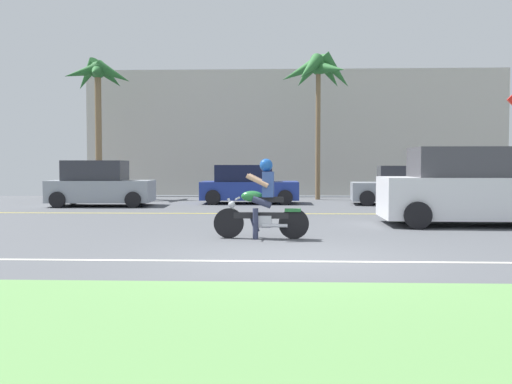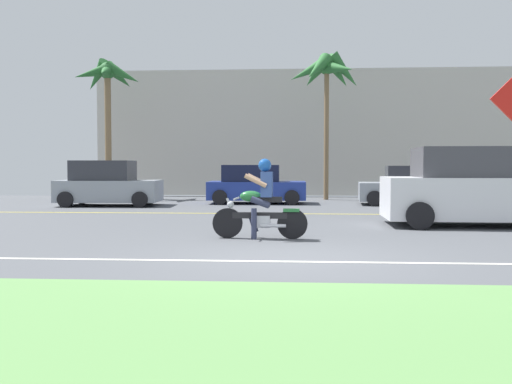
# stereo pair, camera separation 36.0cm
# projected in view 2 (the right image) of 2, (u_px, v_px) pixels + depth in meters

# --- Properties ---
(ground) EXTENTS (56.00, 30.00, 0.04)m
(ground) POSITION_uv_depth(u_px,v_px,m) (291.00, 236.00, 12.22)
(ground) COLOR #4C4F54
(grass_median) EXTENTS (56.00, 3.80, 0.06)m
(grass_median) POSITION_uv_depth(u_px,v_px,m) (285.00, 329.00, 5.14)
(grass_median) COLOR #5B8C4C
(grass_median) RESTS_ON ground
(lane_line_near) EXTENTS (50.40, 0.12, 0.01)m
(lane_line_near) POSITION_uv_depth(u_px,v_px,m) (289.00, 261.00, 8.89)
(lane_line_near) COLOR silver
(lane_line_near) RESTS_ON ground
(lane_line_far) EXTENTS (50.40, 0.12, 0.01)m
(lane_line_far) POSITION_uv_depth(u_px,v_px,m) (293.00, 214.00, 17.58)
(lane_line_far) COLOR yellow
(lane_line_far) RESTS_ON ground
(motorcyclist) EXTENTS (1.93, 0.63, 1.61)m
(motorcyclist) POSITION_uv_depth(u_px,v_px,m) (261.00, 205.00, 11.67)
(motorcyclist) COLOR black
(motorcyclist) RESTS_ON ground
(suv_nearby) EXTENTS (4.96, 2.24, 1.92)m
(suv_nearby) POSITION_uv_depth(u_px,v_px,m) (485.00, 188.00, 14.09)
(suv_nearby) COLOR silver
(suv_nearby) RESTS_ON ground
(parked_car_0) EXTENTS (3.71, 2.19, 1.64)m
(parked_car_0) POSITION_uv_depth(u_px,v_px,m) (108.00, 185.00, 21.08)
(parked_car_0) COLOR #8C939E
(parked_car_0) RESTS_ON ground
(parked_car_1) EXTENTS (3.75, 2.02, 1.48)m
(parked_car_1) POSITION_uv_depth(u_px,v_px,m) (255.00, 185.00, 22.35)
(parked_car_1) COLOR navy
(parked_car_1) RESTS_ON ground
(parked_car_2) EXTENTS (3.85, 2.23, 1.46)m
(parked_car_2) POSITION_uv_depth(u_px,v_px,m) (412.00, 187.00, 21.47)
(parked_car_2) COLOR #8C939E
(parked_car_2) RESTS_ON ground
(palm_tree_0) EXTENTS (2.98, 3.12, 6.25)m
(palm_tree_0) POSITION_uv_depth(u_px,v_px,m) (107.00, 82.00, 25.66)
(palm_tree_0) COLOR brown
(palm_tree_0) RESTS_ON ground
(palm_tree_1) EXTENTS (3.25, 3.06, 6.32)m
(palm_tree_1) POSITION_uv_depth(u_px,v_px,m) (327.00, 74.00, 24.58)
(palm_tree_1) COLOR brown
(palm_tree_1) RESTS_ON ground
(building_far) EXTENTS (20.45, 4.00, 6.12)m
(building_far) POSITION_uv_depth(u_px,v_px,m) (303.00, 135.00, 29.98)
(building_far) COLOR #BCB7AD
(building_far) RESTS_ON ground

